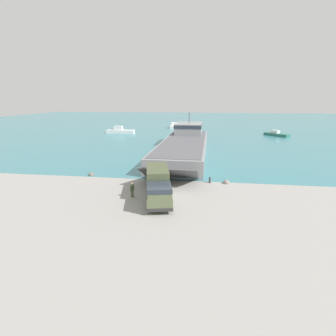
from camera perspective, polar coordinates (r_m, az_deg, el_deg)
name	(u,v)px	position (r m, az deg, el deg)	size (l,w,h in m)	color
ground_plane	(167,196)	(29.00, -0.15, -6.08)	(240.00, 240.00, 0.00)	gray
water_surface	(196,122)	(123.11, 6.20, 9.86)	(240.00, 180.00, 0.01)	teal
landing_craft	(185,143)	(53.06, 3.75, 5.48)	(8.97, 37.99, 7.35)	gray
military_truck	(158,184)	(27.62, -2.22, -3.60)	(4.12, 8.54, 3.15)	#566042
soldier_on_ramp	(132,189)	(28.57, -7.83, -4.51)	(0.49, 0.46, 1.66)	#3D4C33
moored_boat_a	(120,131)	(83.65, -10.38, 7.94)	(8.65, 2.51, 2.26)	white
moored_boat_b	(276,134)	(82.65, 22.52, 6.84)	(6.48, 6.69, 1.61)	#2D7060
moored_boat_c	(174,126)	(97.72, 1.35, 9.10)	(3.28, 7.94, 2.12)	white
mooring_bollard	(210,180)	(33.63, 9.08, -2.53)	(0.28, 0.28, 0.79)	#333338
shoreline_rock_a	(226,183)	(33.99, 12.57, -3.28)	(0.91, 0.91, 0.91)	gray
shoreline_rock_b	(91,175)	(38.17, -16.34, -1.54)	(0.85, 0.85, 0.85)	#66605B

